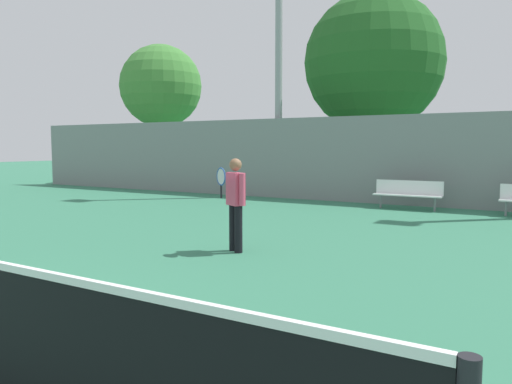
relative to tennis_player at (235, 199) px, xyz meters
name	(u,v)px	position (x,y,z in m)	size (l,w,h in m)	color
tennis_player	(235,199)	(0.00, 0.00, 0.00)	(0.52, 0.50, 1.63)	black
bench_courtside_near	(408,192)	(1.08, 7.49, -0.41)	(1.93, 0.40, 0.84)	white
light_pole_near_left	(279,23)	(-3.96, 8.87, 5.29)	(0.90, 0.60, 10.75)	#939399
back_fence	(363,160)	(-0.62, 8.43, 0.49)	(31.03, 0.06, 2.81)	gray
tree_green_tall	(374,63)	(-1.64, 12.46, 4.20)	(5.47, 5.47, 7.86)	brown
tree_green_broad	(161,87)	(-12.67, 12.38, 3.91)	(4.14, 4.14, 6.95)	brown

